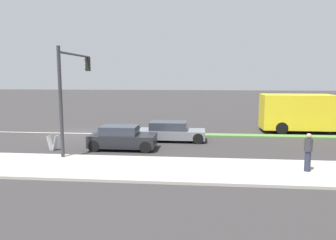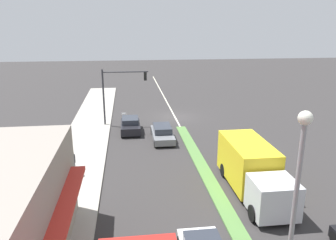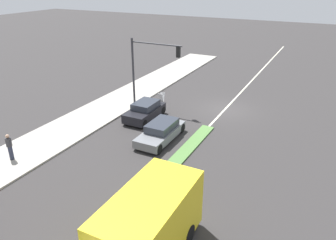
% 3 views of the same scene
% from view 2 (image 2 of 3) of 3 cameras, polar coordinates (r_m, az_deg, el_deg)
% --- Properties ---
extents(ground_plane, '(160.00, 160.00, 0.00)m').
position_cam_2_polar(ground_plane, '(20.20, 8.81, -13.25)').
color(ground_plane, '#333030').
extents(sidewalk_right, '(4.00, 73.00, 0.12)m').
position_cam_2_polar(sidewalk_right, '(19.45, -18.16, -14.97)').
color(sidewalk_right, '#A8A399').
rests_on(sidewalk_right, ground).
extents(lane_marking_center, '(0.16, 60.00, 0.01)m').
position_cam_2_polar(lane_marking_center, '(36.58, 1.20, 0.56)').
color(lane_marking_center, beige).
rests_on(lane_marking_center, ground).
extents(traffic_signal_main, '(4.59, 0.34, 5.60)m').
position_cam_2_polar(traffic_signal_main, '(33.12, -8.77, 5.64)').
color(traffic_signal_main, '#333338').
rests_on(traffic_signal_main, sidewalk_right).
extents(street_lamp, '(0.44, 0.44, 7.37)m').
position_cam_2_polar(street_lamp, '(11.28, 21.43, -11.85)').
color(street_lamp, gray).
rests_on(street_lamp, median_strip).
extents(pedestrian, '(0.34, 0.34, 1.67)m').
position_cam_2_polar(pedestrian, '(23.01, -16.20, -7.15)').
color(pedestrian, '#282D42').
rests_on(pedestrian, sidewalk_right).
extents(warning_aframe_sign, '(0.45, 0.53, 0.84)m').
position_cam_2_polar(warning_aframe_sign, '(35.27, -7.67, 0.53)').
color(warning_aframe_sign, silver).
rests_on(warning_aframe_sign, ground).
extents(delivery_truck, '(2.44, 7.50, 2.87)m').
position_cam_2_polar(delivery_truck, '(20.72, 14.45, -8.26)').
color(delivery_truck, silver).
rests_on(delivery_truck, ground).
extents(suv_grey, '(1.80, 4.36, 1.27)m').
position_cam_2_polar(suv_grey, '(29.15, -0.98, -2.30)').
color(suv_grey, slate).
rests_on(suv_grey, ground).
extents(sedan_dark, '(1.80, 3.80, 1.38)m').
position_cam_2_polar(sedan_dark, '(31.44, -6.57, -0.93)').
color(sedan_dark, black).
rests_on(sedan_dark, ground).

